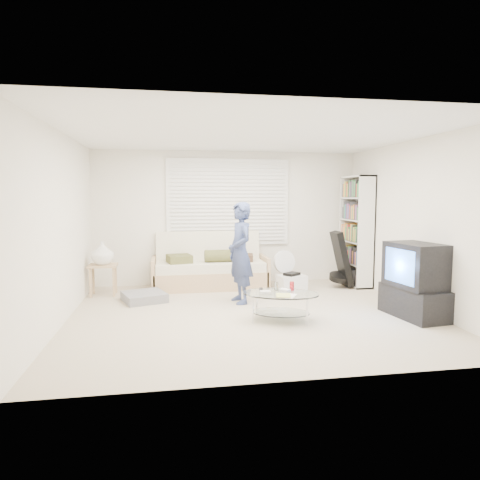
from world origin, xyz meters
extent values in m
plane|color=#B4A48C|center=(0.00, 0.00, 0.00)|extent=(5.00, 5.00, 0.00)
cube|color=white|center=(0.00, 2.25, 1.25)|extent=(5.00, 0.02, 2.50)
cube|color=white|center=(0.00, -2.25, 1.25)|extent=(5.00, 0.02, 2.50)
cube|color=white|center=(-2.50, 0.00, 1.25)|extent=(0.02, 4.50, 2.50)
cube|color=white|center=(2.50, 0.00, 1.25)|extent=(0.02, 4.50, 2.50)
cube|color=white|center=(0.00, 0.00, 2.50)|extent=(5.00, 4.50, 0.02)
cube|color=white|center=(0.00, 2.22, 1.55)|extent=(2.32, 0.06, 1.62)
cube|color=black|center=(0.00, 2.21, 1.55)|extent=(2.20, 0.01, 1.50)
cube|color=silver|center=(0.00, 2.18, 1.55)|extent=(2.16, 0.04, 1.50)
cube|color=silver|center=(0.00, 2.20, 1.55)|extent=(2.32, 0.08, 1.62)
cube|color=tan|center=(-0.39, 1.83, 0.16)|extent=(2.01, 0.80, 0.32)
cube|color=beige|center=(-0.39, 1.81, 0.40)|extent=(1.93, 0.74, 0.16)
cube|color=beige|center=(-0.39, 2.15, 0.70)|extent=(1.93, 0.22, 0.62)
cube|color=tan|center=(-1.40, 1.83, 0.28)|extent=(0.06, 0.80, 0.56)
cube|color=tan|center=(0.61, 1.83, 0.28)|extent=(0.06, 0.80, 0.56)
cube|color=#444823|center=(-0.95, 1.78, 0.55)|extent=(0.48, 0.48, 0.14)
cylinder|color=#444823|center=(-0.24, 1.75, 0.59)|extent=(0.50, 0.22, 0.22)
cube|color=#412C20|center=(0.21, 1.81, 0.54)|extent=(0.42, 0.42, 0.12)
cube|color=slate|center=(-1.53, 1.00, 0.07)|extent=(0.78, 0.78, 0.14)
cube|color=tan|center=(-2.22, 1.53, 0.51)|extent=(0.46, 0.37, 0.04)
cube|color=tan|center=(-2.40, 1.39, 0.25)|extent=(0.04, 0.04, 0.50)
cube|color=tan|center=(-2.04, 1.39, 0.25)|extent=(0.04, 0.04, 0.50)
cube|color=tan|center=(-2.40, 1.67, 0.25)|extent=(0.04, 0.04, 0.50)
cube|color=tan|center=(-2.04, 1.67, 0.25)|extent=(0.04, 0.04, 0.50)
imported|color=white|center=(-2.22, 1.53, 0.72)|extent=(0.37, 0.37, 0.39)
cube|color=white|center=(2.33, 1.64, 1.02)|extent=(0.32, 0.86, 2.04)
cube|color=black|center=(1.97, 1.44, 0.53)|extent=(0.36, 0.37, 1.01)
cylinder|color=black|center=(1.93, 1.44, 0.19)|extent=(0.37, 0.38, 0.18)
cylinder|color=white|center=(0.94, 1.61, 0.02)|extent=(0.28, 0.28, 0.03)
cylinder|color=white|center=(0.94, 1.61, 0.19)|extent=(0.04, 0.04, 0.35)
cylinder|color=white|center=(0.94, 1.61, 0.48)|extent=(0.43, 0.22, 0.41)
cylinder|color=white|center=(0.94, 1.61, 0.48)|extent=(0.12, 0.09, 0.11)
cube|color=white|center=(0.99, 1.31, 0.14)|extent=(0.52, 0.41, 0.28)
cube|color=black|center=(0.99, 1.31, 0.31)|extent=(0.32, 0.31, 0.05)
cube|color=black|center=(2.20, -0.53, 0.21)|extent=(0.62, 1.00, 0.42)
cube|color=black|center=(2.20, -0.53, 0.72)|extent=(0.62, 0.85, 0.61)
cube|color=#5192FF|center=(1.95, -0.56, 0.72)|extent=(0.10, 0.60, 0.46)
ellipsoid|color=silver|center=(0.34, -0.40, 0.37)|extent=(1.17, 0.93, 0.02)
ellipsoid|color=silver|center=(0.34, -0.40, 0.11)|extent=(0.89, 0.71, 0.01)
cylinder|color=silver|center=(-0.06, -0.48, 0.17)|extent=(0.03, 0.03, 0.35)
cylinder|color=silver|center=(0.60, -0.70, 0.17)|extent=(0.03, 0.03, 0.35)
cylinder|color=silver|center=(0.07, -0.09, 0.17)|extent=(0.03, 0.03, 0.35)
cylinder|color=silver|center=(0.73, -0.32, 0.17)|extent=(0.03, 0.03, 0.35)
cube|color=white|center=(0.12, -0.40, 0.40)|extent=(0.14, 0.10, 0.04)
cube|color=white|center=(0.41, -0.32, 0.40)|extent=(0.16, 0.16, 0.04)
cylinder|color=silver|center=(0.32, -0.22, 0.43)|extent=(0.06, 0.06, 0.11)
cylinder|color=red|center=(0.53, -0.27, 0.44)|extent=(0.06, 0.06, 0.12)
cube|color=black|center=(0.11, -0.20, 0.39)|extent=(0.07, 0.16, 0.02)
cube|color=white|center=(0.37, -0.58, 0.38)|extent=(0.32, 0.34, 0.01)
cube|color=#C9CC62|center=(0.32, -0.59, 0.39)|extent=(0.24, 0.29, 0.01)
imported|color=navy|center=(-0.03, 0.66, 0.79)|extent=(0.48, 0.64, 1.57)
camera|label=1|loc=(-1.13, -5.82, 1.66)|focal=32.00mm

